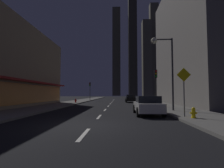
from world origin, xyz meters
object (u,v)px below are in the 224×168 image
fire_hydrant_yellow_near (194,113)px  car_parked_near (148,105)px  fire_hydrant_far_left (76,101)px  pedestrian_crossing_sign (184,88)px  car_parked_far (131,98)px  street_lamp_right (163,56)px  traffic_light_near_right (156,80)px  traffic_light_far_left (90,87)px

fire_hydrant_yellow_near → car_parked_near: bearing=129.7°
fire_hydrant_far_left → pedestrian_crossing_sign: pedestrian_crossing_sign is taller
car_parked_far → street_lamp_right: 17.73m
car_parked_near → fire_hydrant_yellow_near: 3.61m
traffic_light_near_right → pedestrian_crossing_sign: (0.10, -8.03, -1.18)m
street_lamp_right → fire_hydrant_far_left: bearing=130.6°
fire_hydrant_yellow_near → traffic_light_far_left: traffic_light_far_left is taller
traffic_light_far_left → street_lamp_right: bearing=-66.4°
car_parked_far → traffic_light_far_left: traffic_light_far_left is taller
fire_hydrant_far_left → street_lamp_right: size_ratio=0.10×
car_parked_far → car_parked_near: bearing=-90.0°
fire_hydrant_yellow_near → fire_hydrant_far_left: bearing=123.2°
fire_hydrant_yellow_near → car_parked_far: bearing=96.0°
traffic_light_far_left → pedestrian_crossing_sign: bearing=-69.2°
car_parked_far → traffic_light_near_right: size_ratio=1.01×
car_parked_far → fire_hydrant_yellow_near: (2.30, -21.95, -0.29)m
traffic_light_far_left → car_parked_far: bearing=-40.8°
fire_hydrant_yellow_near → traffic_light_near_right: bearing=92.6°
traffic_light_far_left → traffic_light_near_right: bearing=-62.5°
fire_hydrant_far_left → traffic_light_far_left: (0.40, 11.77, 2.74)m
street_lamp_right → pedestrian_crossing_sign: (0.22, -4.22, -3.05)m
fire_hydrant_yellow_near → pedestrian_crossing_sign: 1.71m
fire_hydrant_yellow_near → pedestrian_crossing_sign: pedestrian_crossing_sign is taller
car_parked_far → pedestrian_crossing_sign: bearing=-84.6°
traffic_light_near_right → street_lamp_right: street_lamp_right is taller
car_parked_near → pedestrian_crossing_sign: size_ratio=1.34×
pedestrian_crossing_sign → car_parked_near: bearing=133.0°
car_parked_near → street_lamp_right: (1.78, 2.07, 4.33)m
traffic_light_far_left → street_lamp_right: size_ratio=0.64×
street_lamp_right → fire_hydrant_yellow_near: bearing=-83.9°
traffic_light_near_right → street_lamp_right: bearing=-91.8°
car_parked_near → fire_hydrant_yellow_near: car_parked_near is taller
traffic_light_near_right → pedestrian_crossing_sign: traffic_light_near_right is taller
car_parked_near → fire_hydrant_far_left: bearing=121.9°
car_parked_near → traffic_light_near_right: bearing=72.1°
fire_hydrant_far_left → pedestrian_crossing_sign: 20.91m
car_parked_near → traffic_light_near_right: traffic_light_near_right is taller
traffic_light_far_left → pedestrian_crossing_sign: (11.10, -29.17, -1.18)m
fire_hydrant_far_left → traffic_light_far_left: 12.09m
car_parked_near → traffic_light_far_left: size_ratio=1.01×
traffic_light_far_left → street_lamp_right: street_lamp_right is taller
car_parked_near → traffic_light_far_left: 28.62m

